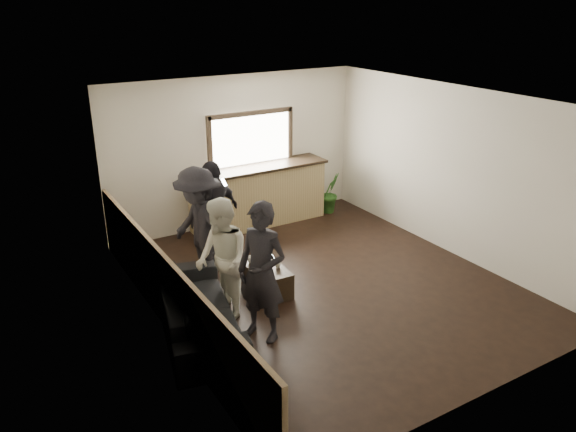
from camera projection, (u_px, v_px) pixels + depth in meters
ground at (325, 284)px, 8.55m from camera, size 5.00×6.00×0.01m
room_shell at (283, 202)px, 7.66m from camera, size 5.01×6.01×2.80m
bar_counter at (258, 192)px, 10.61m from camera, size 2.70×0.68×2.13m
sofa at (197, 309)px, 7.24m from camera, size 1.38×2.42×0.67m
coffee_table at (266, 278)px, 8.30m from camera, size 0.54×0.92×0.40m
cup_a at (252, 260)px, 8.32m from camera, size 0.16×0.16×0.11m
cup_b at (278, 265)px, 8.18m from camera, size 0.12×0.12×0.08m
potted_plant at (330, 193)px, 11.29m from camera, size 0.53×0.48×0.81m
person_a at (262, 273)px, 6.92m from camera, size 0.71×0.79×1.82m
person_b at (222, 260)px, 7.40m from camera, size 0.69×0.86×1.68m
person_c at (199, 229)px, 8.16m from camera, size 0.84×1.28×1.86m
person_d at (215, 214)px, 8.86m from camera, size 1.11×0.81×1.75m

